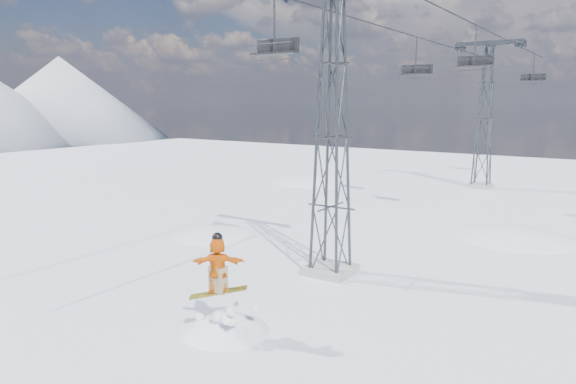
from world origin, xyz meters
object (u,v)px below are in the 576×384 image
at_px(lift_tower_far, 485,119).
at_px(lift_chair_near, 275,48).
at_px(lift_tower_near, 332,138).
at_px(snowboarder_jump, 227,381).

height_order(lift_tower_far, lift_chair_near, lift_tower_far).
bearing_deg(lift_chair_near, lift_tower_far, 85.09).
bearing_deg(lift_tower_far, lift_chair_near, -94.91).
bearing_deg(lift_tower_near, lift_tower_far, 90.00).
distance_m(lift_tower_near, lift_chair_near, 4.11).
relative_size(snowboarder_jump, lift_chair_near, 2.89).
xyz_separation_m(lift_tower_near, lift_tower_far, (0.00, 25.00, 0.00)).
bearing_deg(lift_tower_near, snowboarder_jump, -90.60).
bearing_deg(lift_tower_near, lift_chair_near, -163.99).
distance_m(lift_tower_far, lift_chair_near, 25.95).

